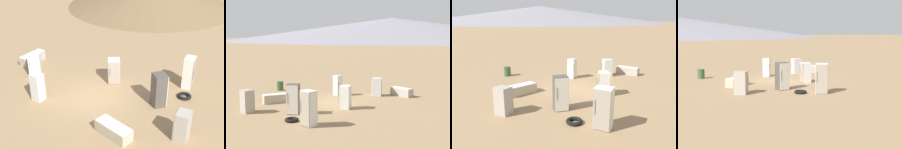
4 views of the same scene
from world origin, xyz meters
TOP-DOWN VIEW (x-y plane):
  - ground_plane at (0.00, 0.00)m, footprint 1000.00×1000.00m
  - discarded_fridge_0 at (3.68, 0.14)m, footprint 0.95×0.97m
  - discarded_fridge_1 at (-4.36, 1.85)m, footprint 0.93×0.95m
  - discarded_fridge_2 at (5.18, 2.55)m, footprint 0.73×0.87m
  - discarded_fridge_3 at (1.94, -3.01)m, footprint 1.96×1.59m
  - discarded_fridge_4 at (0.75, 2.08)m, footprint 0.86×0.84m
  - discarded_fridge_5 at (5.01, -2.48)m, footprint 0.81×0.88m
  - discarded_fridge_6 at (-5.39, 3.53)m, footprint 1.19×1.98m
  - discarded_fridge_7 at (-2.86, -0.87)m, footprint 0.70×0.73m
  - scrap_tire at (5.05, 1.22)m, footprint 0.79×0.79m

SIDE VIEW (x-z plane):
  - ground_plane at x=0.00m, z-range 0.00..0.00m
  - scrap_tire at x=5.05m, z-range 0.00..0.19m
  - discarded_fridge_3 at x=1.94m, z-range 0.00..0.63m
  - discarded_fridge_6 at x=-5.39m, z-range 0.00..0.66m
  - discarded_fridge_1 at x=-4.36m, z-range 0.00..1.42m
  - discarded_fridge_5 at x=5.01m, z-range 0.00..1.43m
  - discarded_fridge_4 at x=0.75m, z-range 0.00..1.53m
  - discarded_fridge_7 at x=-2.86m, z-range 0.00..1.59m
  - discarded_fridge_0 at x=3.68m, z-range 0.00..1.85m
  - discarded_fridge_2 at x=5.18m, z-range 0.00..1.91m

